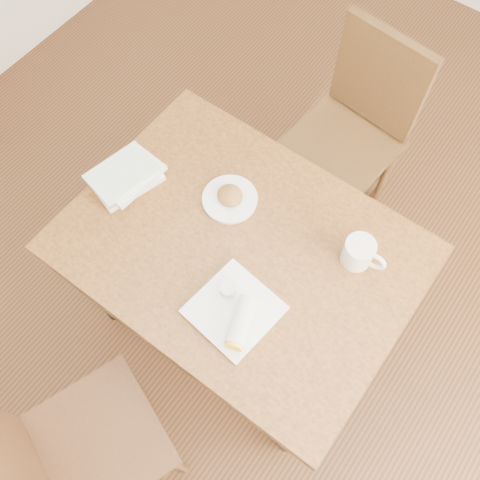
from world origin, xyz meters
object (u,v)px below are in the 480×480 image
Objects in this scene: plate_scone at (230,198)px; plate_burrito at (236,314)px; chair_near at (66,455)px; coffee_mug at (360,253)px; book_stack at (126,177)px; table at (240,257)px; chair_far at (355,123)px.

plate_burrito is at bearing -50.37° from plate_scone.
plate_burrito is at bearing 72.52° from chair_near.
coffee_mug is at bearing 8.22° from plate_scone.
coffee_mug is 0.84m from book_stack.
book_stack is at bearing -164.80° from coffee_mug.
coffee_mug is 0.57× the size of book_stack.
coffee_mug is (0.34, 0.19, 0.14)m from table.
chair_far is at bearing 97.95° from plate_burrito.
plate_scone is 0.48m from coffee_mug.
chair_near reaches higher than plate_burrito.
plate_scone is at bearing 137.49° from table.
coffee_mug is 0.55× the size of plate_burrito.
book_stack reaches higher than table.
chair_near is 0.93m from book_stack.
chair_near is 1.00× the size of chair_far.
book_stack is (-0.61, 0.17, 0.00)m from plate_burrito.
chair_far is 1.07m from plate_burrito.
chair_far is (-0.01, 0.83, -0.12)m from table.
plate_scone is (-0.07, 0.95, 0.22)m from chair_near.
chair_near is 3.49× the size of plate_burrito.
book_stack is (-0.47, -0.03, 0.11)m from table.
chair_near reaches higher than coffee_mug.
book_stack is (-0.46, -0.86, 0.23)m from chair_far.
coffee_mug is (0.47, 0.07, 0.03)m from plate_scone.
chair_near is (-0.06, -0.83, -0.12)m from table.
table is at bearing 85.58° from chair_near.
table is 5.95× the size of plate_scone.
chair_far is 3.63× the size of book_stack.
table is 1.21× the size of chair_near.
chair_near is 0.98m from plate_scone.
chair_near reaches higher than book_stack.
plate_scone reaches higher than table.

